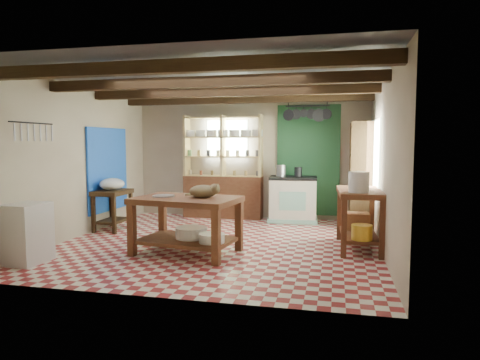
% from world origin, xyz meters
% --- Properties ---
extents(floor, '(5.00, 5.00, 0.02)m').
position_xyz_m(floor, '(0.00, 0.00, -0.01)').
color(floor, maroon).
rests_on(floor, ground).
extents(ceiling, '(5.00, 5.00, 0.02)m').
position_xyz_m(ceiling, '(0.00, 0.00, 2.60)').
color(ceiling, '#444448').
rests_on(ceiling, wall_back).
extents(wall_back, '(5.00, 0.04, 2.60)m').
position_xyz_m(wall_back, '(0.00, 2.50, 1.30)').
color(wall_back, '#BAAD95').
rests_on(wall_back, floor).
extents(wall_front, '(5.00, 0.04, 2.60)m').
position_xyz_m(wall_front, '(0.00, -2.50, 1.30)').
color(wall_front, '#BAAD95').
rests_on(wall_front, floor).
extents(wall_left, '(0.04, 5.00, 2.60)m').
position_xyz_m(wall_left, '(-2.50, 0.00, 1.30)').
color(wall_left, '#BAAD95').
rests_on(wall_left, floor).
extents(wall_right, '(0.04, 5.00, 2.60)m').
position_xyz_m(wall_right, '(2.50, 0.00, 1.30)').
color(wall_right, '#BAAD95').
rests_on(wall_right, floor).
extents(ceiling_beams, '(5.00, 3.80, 0.15)m').
position_xyz_m(ceiling_beams, '(0.00, 0.00, 2.48)').
color(ceiling_beams, '#342212').
rests_on(ceiling_beams, ceiling).
extents(blue_wall_patch, '(0.04, 1.40, 1.60)m').
position_xyz_m(blue_wall_patch, '(-2.47, 0.90, 1.10)').
color(blue_wall_patch, blue).
rests_on(blue_wall_patch, wall_left).
extents(green_wall_patch, '(1.30, 0.04, 2.30)m').
position_xyz_m(green_wall_patch, '(1.25, 2.47, 1.25)').
color(green_wall_patch, '#1D4A29').
rests_on(green_wall_patch, wall_back).
extents(window_back, '(0.90, 0.02, 0.80)m').
position_xyz_m(window_back, '(-0.50, 2.48, 1.70)').
color(window_back, white).
rests_on(window_back, wall_back).
extents(window_right, '(0.02, 1.30, 1.20)m').
position_xyz_m(window_right, '(2.48, 1.00, 1.40)').
color(window_right, white).
rests_on(window_right, wall_right).
extents(utensil_rail, '(0.06, 0.90, 0.28)m').
position_xyz_m(utensil_rail, '(-2.44, -1.20, 1.78)').
color(utensil_rail, black).
rests_on(utensil_rail, wall_left).
extents(pot_rack, '(0.86, 0.12, 0.36)m').
position_xyz_m(pot_rack, '(1.25, 2.05, 2.18)').
color(pot_rack, black).
rests_on(pot_rack, ceiling).
extents(shelving_unit, '(1.70, 0.34, 2.20)m').
position_xyz_m(shelving_unit, '(-0.55, 2.31, 1.10)').
color(shelving_unit, '#D1B778').
rests_on(shelving_unit, floor).
extents(tall_rack, '(0.40, 0.86, 2.00)m').
position_xyz_m(tall_rack, '(2.28, 1.80, 1.00)').
color(tall_rack, '#342212').
rests_on(tall_rack, floor).
extents(work_table, '(1.58, 1.17, 0.83)m').
position_xyz_m(work_table, '(-0.29, -0.72, 0.41)').
color(work_table, brown).
rests_on(work_table, floor).
extents(stove, '(0.99, 0.70, 0.93)m').
position_xyz_m(stove, '(0.97, 2.15, 0.47)').
color(stove, silver).
rests_on(stove, floor).
extents(prep_table, '(0.51, 0.74, 0.74)m').
position_xyz_m(prep_table, '(-2.20, 0.56, 0.37)').
color(prep_table, '#342212').
rests_on(prep_table, floor).
extents(white_cabinet, '(0.48, 0.56, 0.81)m').
position_xyz_m(white_cabinet, '(-2.22, -1.66, 0.40)').
color(white_cabinet, silver).
rests_on(white_cabinet, floor).
extents(right_counter, '(0.69, 1.30, 0.91)m').
position_xyz_m(right_counter, '(2.18, 0.11, 0.45)').
color(right_counter, brown).
rests_on(right_counter, floor).
extents(cat, '(0.42, 0.32, 0.19)m').
position_xyz_m(cat, '(-0.04, -0.71, 0.92)').
color(cat, '#897550').
rests_on(cat, work_table).
extents(steel_tray, '(0.37, 0.37, 0.02)m').
position_xyz_m(steel_tray, '(-0.64, -0.72, 0.84)').
color(steel_tray, '#B4B4BD').
rests_on(steel_tray, work_table).
extents(basin_large, '(0.52, 0.52, 0.16)m').
position_xyz_m(basin_large, '(-0.23, -0.68, 0.30)').
color(basin_large, silver).
rests_on(basin_large, work_table).
extents(basin_small, '(0.41, 0.41, 0.13)m').
position_xyz_m(basin_small, '(0.14, -0.89, 0.28)').
color(basin_small, silver).
rests_on(basin_small, work_table).
extents(kettle_left, '(0.21, 0.21, 0.23)m').
position_xyz_m(kettle_left, '(0.72, 2.13, 1.05)').
color(kettle_left, '#B4B4BD').
rests_on(kettle_left, stove).
extents(kettle_right, '(0.16, 0.16, 0.19)m').
position_xyz_m(kettle_right, '(1.07, 2.16, 1.03)').
color(kettle_right, black).
rests_on(kettle_right, stove).
extents(enamel_bowl, '(0.45, 0.45, 0.23)m').
position_xyz_m(enamel_bowl, '(-2.20, 0.56, 0.86)').
color(enamel_bowl, silver).
rests_on(enamel_bowl, prep_table).
extents(white_bucket, '(0.31, 0.31, 0.30)m').
position_xyz_m(white_bucket, '(2.15, -0.24, 1.06)').
color(white_bucket, silver).
rests_on(white_bucket, right_counter).
extents(wicker_basket, '(0.39, 0.32, 0.26)m').
position_xyz_m(wicker_basket, '(2.17, 0.41, 0.37)').
color(wicker_basket, '#AD6F45').
rests_on(wicker_basket, right_counter).
extents(yellow_tub, '(0.31, 0.31, 0.21)m').
position_xyz_m(yellow_tub, '(2.20, -0.33, 0.35)').
color(yellow_tub, gold).
rests_on(yellow_tub, right_counter).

